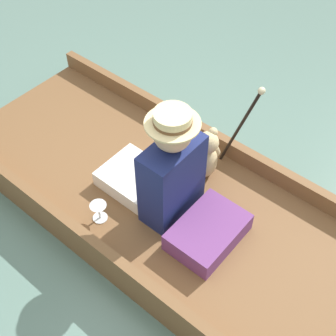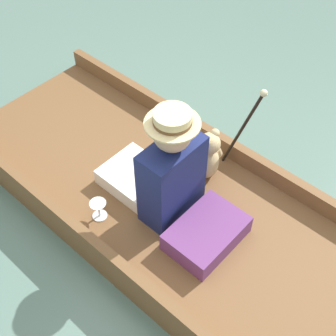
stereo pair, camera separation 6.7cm
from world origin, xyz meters
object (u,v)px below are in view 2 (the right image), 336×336
at_px(seated_person, 163,171).
at_px(wine_glass, 98,207).
at_px(walking_cane, 246,122).
at_px(teddy_bear, 208,157).

relative_size(seated_person, wine_glass, 6.15).
bearing_deg(walking_cane, teddy_bear, 145.12).
bearing_deg(seated_person, teddy_bear, -14.32).
bearing_deg(walking_cane, seated_person, 161.42).
relative_size(wine_glass, walking_cane, 0.18).
height_order(seated_person, walking_cane, seated_person).
xyz_separation_m(seated_person, wine_glass, (-0.34, 0.22, -0.21)).
relative_size(teddy_bear, walking_cane, 0.53).
height_order(seated_person, wine_glass, seated_person).
xyz_separation_m(teddy_bear, walking_cane, (0.18, -0.13, 0.25)).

